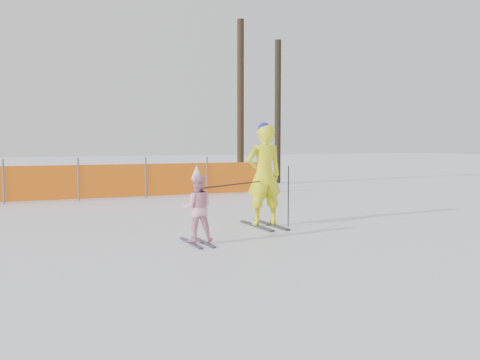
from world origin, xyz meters
name	(u,v)px	position (x,y,z in m)	size (l,w,h in m)	color
ground	(251,237)	(0.00, 0.00, 0.00)	(120.00, 120.00, 0.00)	white
adult	(264,174)	(0.77, 1.04, 1.06)	(0.77, 1.42, 2.10)	black
child	(197,208)	(-1.08, -0.15, 0.61)	(0.64, 1.03, 1.33)	black
ski_poles	(256,189)	(0.38, 0.60, 0.80)	(2.22, 1.08, 1.23)	black
safety_fence	(45,183)	(-2.94, 7.53, 0.56)	(14.23, 0.06, 1.25)	#595960
tree_trunks	(259,108)	(5.47, 10.91, 3.11)	(2.31, 1.01, 6.46)	black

